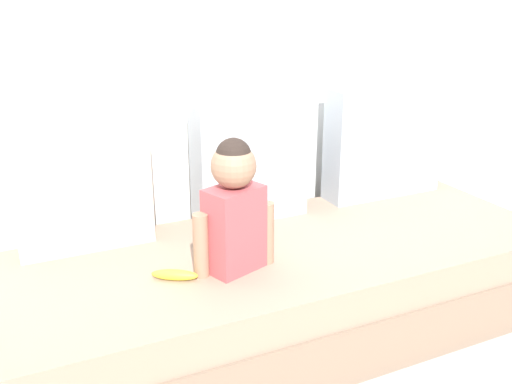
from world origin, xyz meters
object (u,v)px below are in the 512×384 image
(throw_pillow_left, at_px, (81,182))
(throw_pillow_right, at_px, (384,141))
(couch, at_px, (285,288))
(banana, at_px, (175,275))
(throw_pillow_center, at_px, (250,161))
(toddler, at_px, (234,205))

(throw_pillow_left, xyz_separation_m, throw_pillow_right, (1.45, 0.00, 0.00))
(couch, xyz_separation_m, throw_pillow_right, (0.72, 0.35, 0.47))
(banana, bearing_deg, throw_pillow_center, 41.08)
(banana, bearing_deg, couch, 9.90)
(throw_pillow_center, relative_size, banana, 3.07)
(throw_pillow_right, bearing_deg, throw_pillow_left, 180.00)
(couch, height_order, throw_pillow_left, throw_pillow_left)
(couch, xyz_separation_m, throw_pillow_center, (0.00, 0.35, 0.46))
(throw_pillow_left, bearing_deg, couch, -25.53)
(toddler, height_order, banana, toddler)
(throw_pillow_left, bearing_deg, throw_pillow_center, 0.00)
(throw_pillow_left, bearing_deg, throw_pillow_right, 0.00)
(couch, distance_m, banana, 0.55)
(toddler, bearing_deg, throw_pillow_left, 135.95)
(throw_pillow_left, height_order, banana, throw_pillow_left)
(throw_pillow_left, distance_m, throw_pillow_right, 1.45)
(couch, bearing_deg, throw_pillow_right, 25.53)
(throw_pillow_center, xyz_separation_m, throw_pillow_right, (0.72, 0.00, 0.01))
(throw_pillow_left, relative_size, throw_pillow_center, 1.03)
(throw_pillow_center, distance_m, banana, 0.70)
(couch, relative_size, banana, 13.72)
(throw_pillow_center, relative_size, toddler, 1.05)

